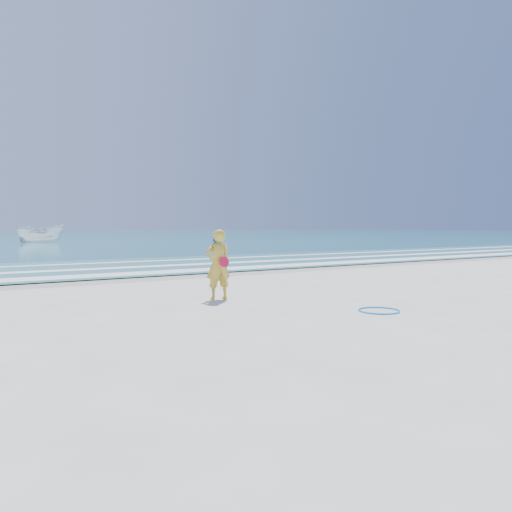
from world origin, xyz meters
TOP-DOWN VIEW (x-y plane):
  - ground at (0.00, 0.00)m, footprint 400.00×400.00m
  - wet_sand at (0.00, 9.00)m, footprint 400.00×2.40m
  - shallow at (0.00, 14.00)m, footprint 400.00×10.00m
  - foam_near at (0.00, 10.30)m, footprint 400.00×1.40m
  - foam_mid at (0.00, 13.20)m, footprint 400.00×0.90m
  - foam_far at (0.00, 16.50)m, footprint 400.00×0.60m
  - hoop at (0.62, -0.66)m, footprint 0.95×0.95m
  - boat at (2.37, 52.18)m, footprint 5.20×2.21m
  - buoy at (19.67, 42.92)m, footprint 0.46×0.46m
  - woman at (-1.53, 2.86)m, footprint 0.71×0.51m

SIDE VIEW (x-z plane):
  - ground at x=0.00m, z-range 0.00..0.00m
  - wet_sand at x=0.00m, z-range 0.00..0.00m
  - hoop at x=0.62m, z-range 0.00..0.03m
  - shallow at x=0.00m, z-range 0.04..0.05m
  - foam_near at x=0.00m, z-range 0.05..0.06m
  - foam_mid at x=0.00m, z-range 0.05..0.06m
  - foam_far at x=0.00m, z-range 0.05..0.06m
  - buoy at x=19.67m, z-range 0.04..0.50m
  - woman at x=-1.53m, z-range 0.00..1.80m
  - boat at x=2.37m, z-range 0.04..2.01m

